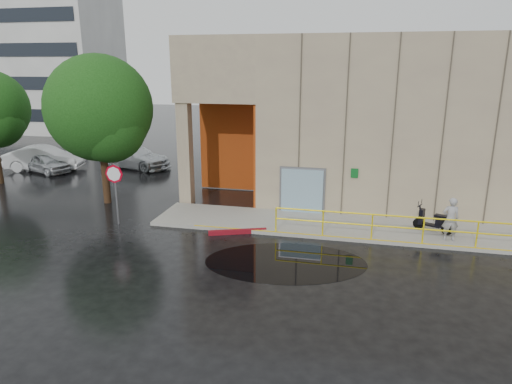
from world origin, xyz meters
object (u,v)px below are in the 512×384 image
at_px(person, 450,219).
at_px(car_b, 44,158).
at_px(scooter, 434,215).
at_px(stop_sign, 115,181).
at_px(tree_near, 102,113).
at_px(car_c, 134,157).
at_px(car_a, 45,163).
at_px(red_curb, 238,232).

xyz_separation_m(person, car_b, (-23.68, 7.73, -0.22)).
height_order(scooter, stop_sign, stop_sign).
relative_size(stop_sign, tree_near, 0.37).
height_order(scooter, car_c, car_c).
distance_m(scooter, car_a, 23.62).
distance_m(red_curb, car_c, 14.49).
distance_m(car_a, car_b, 0.77).
height_order(stop_sign, car_c, stop_sign).
xyz_separation_m(car_b, car_c, (5.40, 1.94, -0.04)).
distance_m(red_curb, car_a, 16.92).
distance_m(scooter, tree_near, 15.69).
xyz_separation_m(scooter, car_b, (-23.23, 6.91, -0.06)).
bearing_deg(scooter, tree_near, -159.25).
distance_m(stop_sign, tree_near, 4.27).
xyz_separation_m(person, tree_near, (-15.67, 1.94, 3.50)).
xyz_separation_m(red_curb, tree_near, (-7.40, 2.73, 4.42)).
distance_m(person, car_c, 20.68).
bearing_deg(person, car_b, -22.55).
distance_m(scooter, car_c, 19.90).
bearing_deg(car_c, scooter, -103.37).
height_order(stop_sign, car_a, stop_sign).
height_order(red_curb, car_b, car_b).
relative_size(scooter, car_a, 0.43).
bearing_deg(stop_sign, person, 24.22).
bearing_deg(stop_sign, tree_near, 146.98).
bearing_deg(car_a, person, -86.67).
xyz_separation_m(person, scooter, (-0.46, 0.82, -0.15)).
bearing_deg(stop_sign, car_a, 161.06).
xyz_separation_m(scooter, red_curb, (-7.82, -1.61, -0.77)).
xyz_separation_m(car_a, tree_near, (7.53, -5.21, 3.88)).
distance_m(scooter, stop_sign, 13.36).
distance_m(red_curb, car_b, 17.62).
height_order(scooter, red_curb, scooter).
bearing_deg(person, scooter, -65.53).
height_order(person, stop_sign, stop_sign).
xyz_separation_m(stop_sign, car_c, (-4.61, 10.47, -1.17)).
bearing_deg(car_b, stop_sign, -144.77).
bearing_deg(stop_sign, car_b, 160.44).
distance_m(person, scooter, 0.95).
bearing_deg(red_curb, car_b, 151.08).
bearing_deg(red_curb, scooter, 11.62).
height_order(scooter, tree_near, tree_near).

